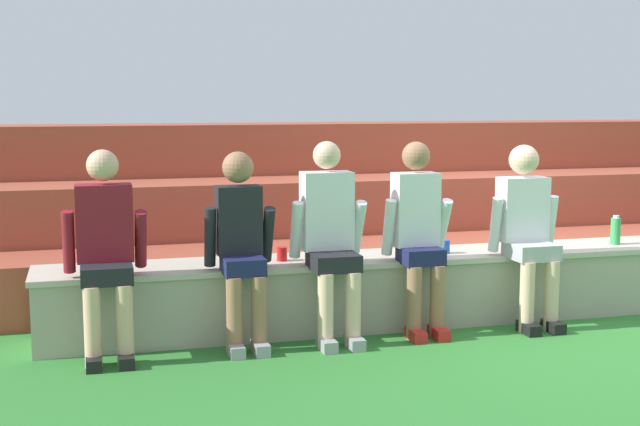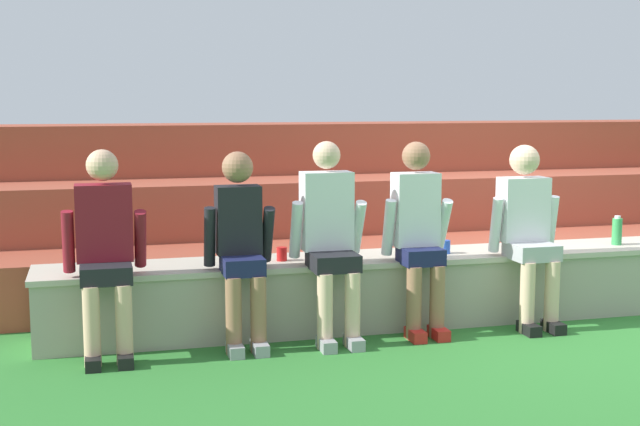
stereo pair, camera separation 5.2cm
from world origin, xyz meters
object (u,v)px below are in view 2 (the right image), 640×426
(person_far_left, at_px, (105,247))
(water_bottle_center_gap, at_px, (617,231))
(person_far_right, at_px, (528,228))
(person_center, at_px, (330,235))
(person_right_of_center, at_px, (418,231))
(plastic_cup_left_end, at_px, (445,247))
(person_left_of_center, at_px, (241,242))
(plastic_cup_right_end, at_px, (282,254))

(person_far_left, relative_size, water_bottle_center_gap, 5.82)
(person_far_left, distance_m, person_far_right, 3.12)
(person_center, height_order, person_right_of_center, person_center)
(water_bottle_center_gap, bearing_deg, person_far_right, -163.97)
(person_far_right, relative_size, plastic_cup_left_end, 13.41)
(person_left_of_center, relative_size, person_far_right, 0.99)
(water_bottle_center_gap, distance_m, plastic_cup_right_end, 2.81)
(person_center, height_order, water_bottle_center_gap, person_center)
(person_far_left, xyz_separation_m, plastic_cup_left_end, (2.55, 0.28, -0.16))
(person_far_left, distance_m, plastic_cup_left_end, 2.57)
(plastic_cup_right_end, xyz_separation_m, plastic_cup_left_end, (1.28, -0.03, 0.00))
(person_left_of_center, xyz_separation_m, person_right_of_center, (1.32, 0.01, 0.02))
(person_left_of_center, distance_m, plastic_cup_left_end, 1.67)
(person_left_of_center, height_order, water_bottle_center_gap, person_left_of_center)
(person_far_left, distance_m, person_center, 1.56)
(person_right_of_center, bearing_deg, plastic_cup_right_end, 163.66)
(person_far_right, distance_m, plastic_cup_left_end, 0.64)
(person_left_of_center, bearing_deg, person_center, 0.15)
(water_bottle_center_gap, bearing_deg, person_right_of_center, -171.86)
(person_right_of_center, height_order, person_far_right, person_right_of_center)
(person_center, bearing_deg, water_bottle_center_gap, 6.06)
(plastic_cup_left_end, bearing_deg, person_right_of_center, -141.78)
(person_far_right, bearing_deg, plastic_cup_left_end, 154.98)
(person_far_left, bearing_deg, person_right_of_center, 0.73)
(person_center, height_order, plastic_cup_right_end, person_center)
(person_right_of_center, bearing_deg, person_center, -179.70)
(person_left_of_center, distance_m, person_right_of_center, 1.32)
(person_right_of_center, relative_size, plastic_cup_right_end, 14.03)
(person_right_of_center, relative_size, plastic_cup_left_end, 13.76)
(water_bottle_center_gap, relative_size, plastic_cup_left_end, 2.33)
(person_left_of_center, xyz_separation_m, plastic_cup_right_end, (0.36, 0.29, -0.15))
(person_far_left, bearing_deg, water_bottle_center_gap, 4.10)
(plastic_cup_right_end, bearing_deg, person_right_of_center, -16.34)
(person_far_left, xyz_separation_m, person_center, (1.56, 0.03, 0.01))
(water_bottle_center_gap, bearing_deg, person_far_left, -175.90)
(person_right_of_center, distance_m, water_bottle_center_gap, 1.86)
(person_far_left, xyz_separation_m, person_left_of_center, (0.91, 0.02, -0.02))
(person_far_left, relative_size, plastic_cup_right_end, 13.82)
(person_far_right, bearing_deg, person_far_left, -179.69)
(person_left_of_center, relative_size, plastic_cup_left_end, 13.26)
(plastic_cup_right_end, height_order, plastic_cup_left_end, plastic_cup_left_end)
(person_far_right, bearing_deg, person_left_of_center, 179.82)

